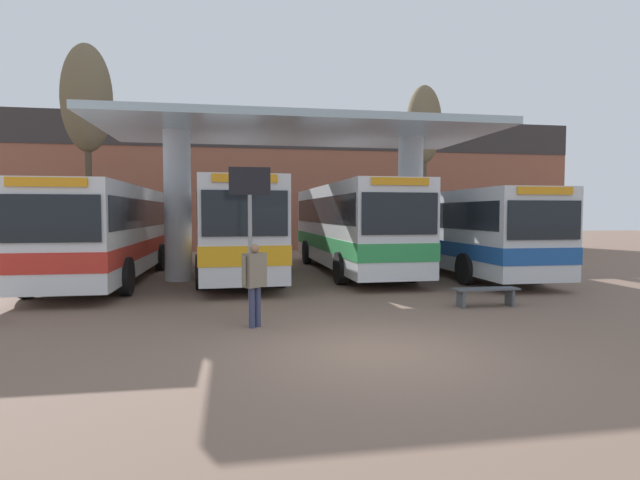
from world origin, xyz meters
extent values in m
plane|color=#755B4C|center=(0.00, 0.00, 0.00)|extent=(100.00, 100.00, 0.00)
cube|color=brown|center=(0.00, 22.93, 4.11)|extent=(40.00, 0.50, 8.23)
cube|color=#332D2D|center=(0.00, 22.93, 7.24)|extent=(40.00, 0.58, 1.97)
cylinder|color=silver|center=(-4.20, 9.73, 2.57)|extent=(0.91, 0.91, 5.14)
cylinder|color=silver|center=(4.20, 9.73, 2.57)|extent=(0.91, 0.91, 5.14)
cube|color=#9EB2BC|center=(0.00, 9.73, 5.26)|extent=(13.39, 6.50, 0.24)
cube|color=silver|center=(-6.58, 10.05, 1.78)|extent=(2.70, 10.77, 2.85)
cube|color=black|center=(-6.58, 10.05, 2.32)|extent=(2.74, 10.34, 0.91)
cube|color=red|center=(-6.58, 10.05, 1.14)|extent=(2.75, 10.81, 0.51)
cube|color=black|center=(-6.63, 4.64, 2.21)|extent=(2.38, 0.09, 1.14)
cube|color=orange|center=(-6.63, 4.64, 3.06)|extent=(1.81, 0.07, 0.22)
cylinder|color=black|center=(-7.91, 6.73, 0.55)|extent=(0.29, 1.10, 1.09)
cylinder|color=black|center=(-5.32, 6.70, 0.55)|extent=(0.29, 1.10, 1.09)
cylinder|color=black|center=(-7.84, 13.01, 0.55)|extent=(0.29, 1.10, 1.09)
cylinder|color=black|center=(-5.25, 12.99, 0.55)|extent=(0.29, 1.10, 1.09)
cube|color=silver|center=(-2.22, 11.11, 1.87)|extent=(2.86, 11.68, 3.04)
cube|color=black|center=(-2.22, 11.11, 2.45)|extent=(2.89, 11.22, 0.97)
cube|color=orange|center=(-2.22, 11.11, 1.19)|extent=(2.90, 11.72, 0.55)
cube|color=black|center=(-2.02, 5.29, 2.33)|extent=(2.26, 0.14, 1.22)
cube|color=orange|center=(-2.02, 5.29, 3.25)|extent=(1.72, 0.11, 0.22)
cylinder|color=black|center=(-3.32, 7.48, 0.54)|extent=(0.32, 1.09, 1.08)
cylinder|color=black|center=(-0.87, 7.56, 0.54)|extent=(0.32, 1.09, 1.08)
cylinder|color=black|center=(-3.56, 14.26, 0.54)|extent=(0.32, 1.09, 1.08)
cylinder|color=black|center=(-1.11, 14.35, 0.54)|extent=(0.32, 1.09, 1.08)
cube|color=silver|center=(2.29, 11.38, 1.86)|extent=(2.67, 11.41, 3.03)
cube|color=black|center=(2.29, 11.38, 2.44)|extent=(2.70, 10.96, 0.97)
cube|color=#2D934C|center=(2.29, 11.38, 1.18)|extent=(2.71, 11.45, 0.55)
cube|color=black|center=(2.39, 5.66, 2.32)|extent=(2.28, 0.10, 1.21)
cube|color=orange|center=(2.39, 5.66, 3.24)|extent=(1.73, 0.08, 0.22)
cylinder|color=black|center=(1.11, 7.83, 0.53)|extent=(0.30, 1.07, 1.07)
cylinder|color=black|center=(3.59, 7.88, 0.53)|extent=(0.30, 1.07, 1.07)
cylinder|color=black|center=(1.00, 14.49, 0.53)|extent=(0.30, 1.07, 1.07)
cylinder|color=black|center=(3.48, 14.53, 0.53)|extent=(0.30, 1.07, 1.07)
cube|color=silver|center=(6.33, 10.72, 1.72)|extent=(2.50, 12.00, 2.77)
cube|color=black|center=(6.33, 10.72, 2.25)|extent=(2.53, 11.52, 0.89)
cube|color=#1E519E|center=(6.33, 10.72, 1.10)|extent=(2.54, 12.04, 0.50)
cube|color=black|center=(6.31, 4.70, 2.14)|extent=(2.25, 0.07, 1.11)
cube|color=orange|center=(6.31, 4.70, 2.96)|extent=(1.71, 0.06, 0.22)
cylinder|color=black|center=(5.09, 7.01, 0.52)|extent=(0.28, 1.03, 1.03)
cylinder|color=black|center=(7.54, 7.00, 0.52)|extent=(0.28, 1.03, 1.03)
cylinder|color=black|center=(5.12, 14.02, 0.52)|extent=(0.28, 1.03, 1.03)
cylinder|color=black|center=(7.57, 14.01, 0.52)|extent=(0.28, 1.03, 1.03)
cube|color=#4C5156|center=(3.88, 3.46, 0.44)|extent=(1.66, 0.44, 0.04)
cube|color=#4C5156|center=(3.22, 3.46, 0.21)|extent=(0.07, 0.37, 0.42)
cube|color=#4C5156|center=(4.54, 3.46, 0.21)|extent=(0.07, 0.37, 0.42)
cylinder|color=gray|center=(-1.98, 2.95, 1.37)|extent=(0.09, 0.09, 2.73)
cube|color=black|center=(-1.98, 2.95, 3.03)|extent=(0.90, 0.06, 0.60)
cylinder|color=#333856|center=(-1.98, 2.11, 0.42)|extent=(0.17, 0.17, 0.83)
cylinder|color=#333856|center=(-1.86, 2.20, 0.42)|extent=(0.17, 0.17, 0.83)
cube|color=#706656|center=(-1.92, 2.15, 1.18)|extent=(0.51, 0.47, 0.69)
sphere|color=#89664C|center=(-1.92, 2.15, 1.62)|extent=(0.19, 0.19, 0.19)
cylinder|color=#706656|center=(-2.14, 1.99, 1.19)|extent=(0.13, 0.13, 0.59)
cylinder|color=#706656|center=(-1.70, 2.31, 1.19)|extent=(0.13, 0.13, 0.59)
cylinder|color=#473A2B|center=(7.45, 16.68, 2.90)|extent=(0.34, 0.34, 5.79)
ellipsoid|color=brown|center=(7.45, 16.68, 6.90)|extent=(1.82, 1.82, 4.01)
cylinder|color=#473A2B|center=(-9.06, 17.38, 3.18)|extent=(0.30, 0.30, 6.35)
ellipsoid|color=brown|center=(-9.06, 17.38, 7.75)|extent=(2.31, 2.31, 5.09)
camera|label=1|loc=(-2.36, -8.01, 2.35)|focal=28.00mm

